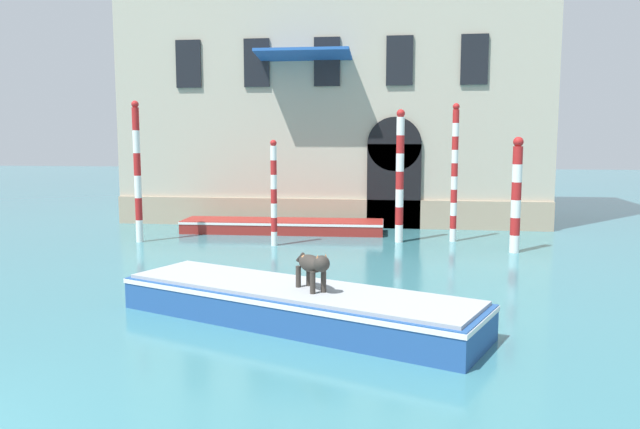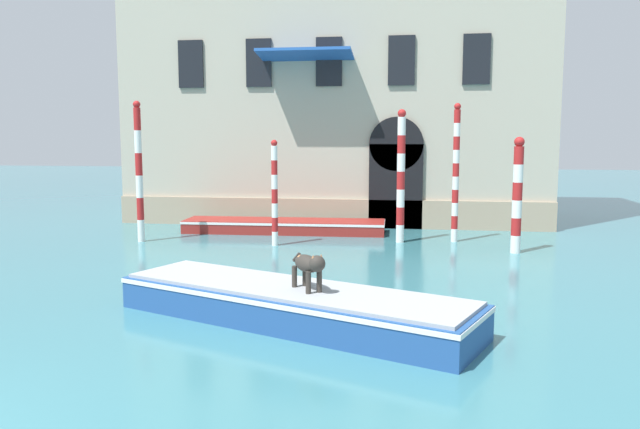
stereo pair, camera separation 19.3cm
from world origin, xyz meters
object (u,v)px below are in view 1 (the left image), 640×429
(mooring_pole_2, at_px, (400,176))
(mooring_pole_4, at_px, (274,193))
(mooring_pole_1, at_px, (516,195))
(mooring_pole_0, at_px, (454,173))
(mooring_pole_3, at_px, (137,172))
(dog_on_deck, at_px, (313,265))
(boat_foreground, at_px, (296,303))
(boat_moored_near_palazzo, at_px, (283,226))

(mooring_pole_2, distance_m, mooring_pole_4, 3.94)
(mooring_pole_4, bearing_deg, mooring_pole_1, -1.59)
(mooring_pole_0, xyz_separation_m, mooring_pole_2, (-1.69, -0.36, -0.09))
(mooring_pole_1, bearing_deg, mooring_pole_3, 178.57)
(dog_on_deck, distance_m, mooring_pole_0, 9.95)
(mooring_pole_2, bearing_deg, mooring_pole_4, -163.16)
(mooring_pole_0, relative_size, mooring_pole_2, 1.05)
(dog_on_deck, height_order, mooring_pole_4, mooring_pole_4)
(boat_foreground, height_order, mooring_pole_4, mooring_pole_4)
(dog_on_deck, height_order, mooring_pole_1, mooring_pole_1)
(mooring_pole_0, distance_m, mooring_pole_4, 5.66)
(mooring_pole_1, bearing_deg, mooring_pole_4, 178.41)
(boat_moored_near_palazzo, height_order, mooring_pole_1, mooring_pole_1)
(dog_on_deck, height_order, mooring_pole_3, mooring_pole_3)
(boat_moored_near_palazzo, bearing_deg, dog_on_deck, -77.95)
(dog_on_deck, relative_size, mooring_pole_0, 0.20)
(mooring_pole_0, height_order, mooring_pole_4, mooring_pole_0)
(mooring_pole_4, bearing_deg, mooring_pole_3, 178.84)
(mooring_pole_1, bearing_deg, mooring_pole_0, 133.33)
(dog_on_deck, distance_m, mooring_pole_2, 9.20)
(mooring_pole_2, bearing_deg, boat_moored_near_palazzo, 159.78)
(mooring_pole_2, relative_size, mooring_pole_3, 0.94)
(mooring_pole_3, relative_size, mooring_pole_4, 1.37)
(dog_on_deck, relative_size, mooring_pole_4, 0.28)
(boat_foreground, height_order, mooring_pole_0, mooring_pole_0)
(mooring_pole_2, bearing_deg, mooring_pole_1, -22.03)
(mooring_pole_3, distance_m, mooring_pole_4, 4.37)
(boat_moored_near_palazzo, relative_size, mooring_pole_4, 2.17)
(boat_moored_near_palazzo, xyz_separation_m, mooring_pole_4, (0.25, -2.60, 1.38))
(mooring_pole_2, relative_size, mooring_pole_4, 1.29)
(mooring_pole_2, height_order, mooring_pole_4, mooring_pole_2)
(boat_moored_near_palazzo, xyz_separation_m, mooring_pole_3, (-4.08, -2.52, 1.98))
(boat_moored_near_palazzo, relative_size, mooring_pole_0, 1.61)
(boat_foreground, xyz_separation_m, mooring_pole_0, (3.44, 9.17, 1.83))
(boat_foreground, distance_m, mooring_pole_4, 8.03)
(boat_foreground, bearing_deg, mooring_pole_3, 151.98)
(mooring_pole_1, bearing_deg, boat_moored_near_palazzo, 158.96)
(mooring_pole_1, height_order, mooring_pole_2, mooring_pole_2)
(dog_on_deck, relative_size, mooring_pole_1, 0.27)
(boat_foreground, xyz_separation_m, boat_moored_near_palazzo, (-2.24, 10.28, -0.12))
(dog_on_deck, height_order, boat_moored_near_palazzo, dog_on_deck)
(boat_foreground, bearing_deg, mooring_pole_4, 127.40)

